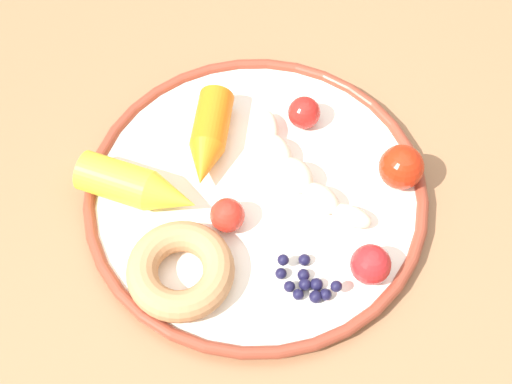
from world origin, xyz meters
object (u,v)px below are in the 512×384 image
(dining_table, at_px, (258,202))
(carrot_yellow, at_px, (138,187))
(donut, at_px, (180,271))
(plate, at_px, (256,194))
(tomato_mid, at_px, (227,215))
(tomato_far, at_px, (371,264))
(tomato_near, at_px, (401,167))
(blueberry_pile, at_px, (306,281))
(carrot_orange, at_px, (209,138))
(banana, at_px, (300,174))
(tomato_extra, at_px, (306,115))

(dining_table, relative_size, carrot_yellow, 8.01)
(carrot_yellow, xyz_separation_m, donut, (-0.09, 0.00, -0.01))
(plate, distance_m, carrot_yellow, 0.11)
(tomato_mid, bearing_deg, tomato_far, -141.07)
(tomato_near, distance_m, tomato_mid, 0.17)
(dining_table, height_order, blueberry_pile, blueberry_pile)
(donut, bearing_deg, dining_table, -54.76)
(carrot_orange, xyz_separation_m, blueberry_pile, (-0.17, -0.01, -0.01))
(blueberry_pile, bearing_deg, donut, 56.87)
(tomato_far, bearing_deg, dining_table, 5.25)
(banana, relative_size, tomato_extra, 5.18)
(banana, relative_size, carrot_yellow, 1.50)
(blueberry_pile, bearing_deg, carrot_yellow, 30.38)
(blueberry_pile, xyz_separation_m, tomato_mid, (0.09, 0.03, 0.01))
(plate, height_order, tomato_mid, tomato_mid)
(tomato_mid, height_order, tomato_extra, same)
(carrot_yellow, distance_m, tomato_near, 0.25)
(blueberry_pile, height_order, tomato_far, tomato_far)
(tomato_near, relative_size, tomato_far, 1.18)
(tomato_mid, distance_m, tomato_far, 0.14)
(tomato_far, height_order, tomato_extra, tomato_far)
(tomato_near, bearing_deg, dining_table, 43.13)
(tomato_near, xyz_separation_m, tomato_extra, (0.10, 0.05, -0.01))
(carrot_yellow, relative_size, blueberry_pile, 2.04)
(blueberry_pile, distance_m, tomato_far, 0.06)
(donut, bearing_deg, tomato_mid, -65.87)
(carrot_orange, relative_size, tomato_extra, 3.24)
(donut, bearing_deg, tomato_extra, -64.07)
(tomato_near, bearing_deg, carrot_yellow, 65.46)
(plate, distance_m, tomato_near, 0.14)
(carrot_orange, height_order, tomato_near, tomato_near)
(tomato_extra, bearing_deg, dining_table, 85.88)
(plate, relative_size, tomato_far, 9.08)
(tomato_near, height_order, tomato_extra, tomato_near)
(plate, relative_size, tomato_near, 7.69)
(tomato_mid, bearing_deg, carrot_yellow, 42.00)
(dining_table, relative_size, tomato_near, 20.92)
(banana, height_order, tomato_far, tomato_far)
(blueberry_pile, distance_m, tomato_near, 0.15)
(banana, bearing_deg, carrot_orange, 37.48)
(banana, bearing_deg, blueberry_pile, 151.75)
(dining_table, bearing_deg, carrot_orange, 68.22)
(donut, height_order, blueberry_pile, donut)
(tomato_mid, bearing_deg, tomato_near, -102.70)
(tomato_mid, xyz_separation_m, tomato_far, (-0.11, -0.09, 0.00))
(banana, distance_m, carrot_orange, 0.10)
(tomato_near, xyz_separation_m, tomato_far, (-0.07, 0.08, -0.00))
(tomato_near, bearing_deg, carrot_orange, 49.53)
(tomato_mid, bearing_deg, dining_table, -46.93)
(carrot_yellow, relative_size, tomato_mid, 3.47)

